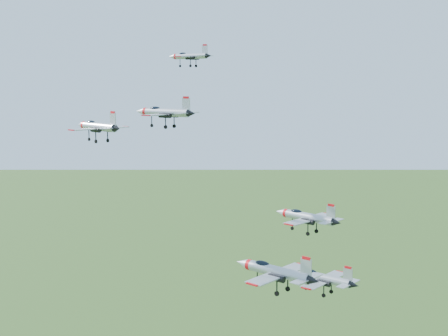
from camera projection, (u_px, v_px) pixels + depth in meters
The scene contains 6 objects.
jet_lead at pixel (189, 56), 123.96m from camera, with size 10.49×8.73×2.80m.
jet_left_high at pixel (164, 112), 108.82m from camera, with size 13.30×11.04×3.55m.
jet_right_high at pixel (97, 126), 93.02m from camera, with size 11.41×9.50×3.05m.
jet_left_low at pixel (306, 217), 102.58m from camera, with size 13.23×10.96×3.54m.
jet_right_low at pixel (275, 271), 83.37m from camera, with size 13.67×11.26×3.66m.
jet_trail at pixel (321, 277), 91.92m from camera, with size 11.99×9.84×3.21m.
Camera 1 is at (65.18, -79.77, 144.39)m, focal length 50.00 mm.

